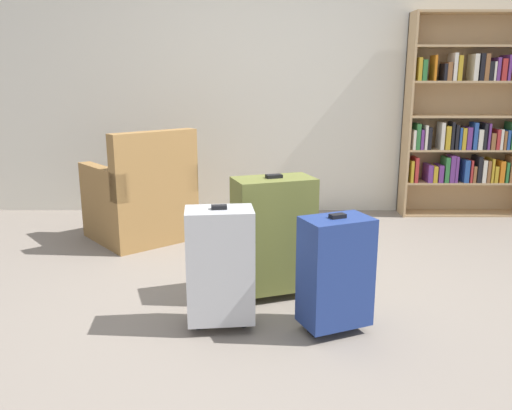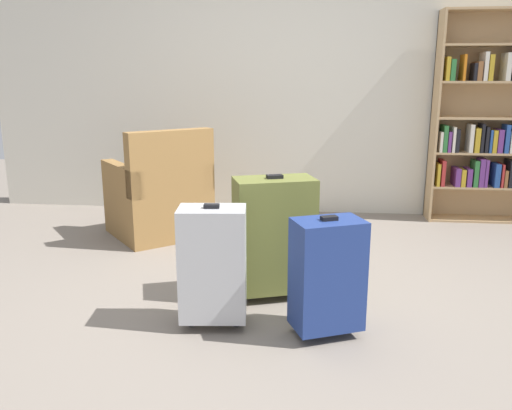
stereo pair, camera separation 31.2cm
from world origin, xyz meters
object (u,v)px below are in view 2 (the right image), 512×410
Objects in this scene: bookshelf at (502,124)px; suitcase_olive at (274,235)px; suitcase_navy_blue at (327,274)px; mug at (227,236)px; suitcase_silver at (213,264)px; armchair at (160,198)px.

bookshelf is 2.76m from suitcase_olive.
bookshelf is 2.94m from suitcase_navy_blue.
mug is 1.49m from suitcase_silver.
mug is at bearing -158.62° from bookshelf.
bookshelf is 2.78× the size of suitcase_silver.
suitcase_silver is at bearing 175.81° from suitcase_navy_blue.
suitcase_olive is (-1.90, -1.94, -0.50)m from bookshelf.
armchair is 0.65m from mug.
bookshelf reaches higher than mug.
bookshelf is 2.93× the size of suitcase_navy_blue.
armchair is 1.55m from suitcase_olive.
bookshelf is at bearing 45.72° from suitcase_olive.
suitcase_olive is at bearing -65.90° from mug.
mug is 0.19× the size of suitcase_navy_blue.
armchair is 1.47× the size of suitcase_silver.
bookshelf is 2.66m from mug.
armchair reaches higher than mug.
bookshelf is 15.52× the size of mug.
suitcase_navy_blue is (1.34, -1.62, 0.01)m from armchair.
bookshelf is 1.89× the size of armchair.
suitcase_navy_blue is (0.59, -0.04, -0.02)m from suitcase_silver.
armchair is (-2.93, -0.79, -0.57)m from bookshelf.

